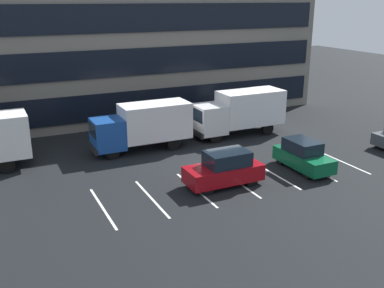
{
  "coord_description": "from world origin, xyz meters",
  "views": [
    {
      "loc": [
        -13.44,
        -24.33,
        10.78
      ],
      "look_at": [
        -1.12,
        1.45,
        1.4
      ],
      "focal_mm": 41.78,
      "sensor_mm": 36.0,
      "label": 1
    }
  ],
  "objects_px": {
    "suv_forest": "(303,156)",
    "suv_maroon": "(225,169)",
    "box_truck_white": "(240,111)",
    "box_truck_blue": "(143,125)"
  },
  "relations": [
    {
      "from": "suv_forest",
      "to": "suv_maroon",
      "type": "distance_m",
      "value": 5.93
    },
    {
      "from": "box_truck_white",
      "to": "suv_maroon",
      "type": "height_order",
      "value": "box_truck_white"
    },
    {
      "from": "box_truck_white",
      "to": "box_truck_blue",
      "type": "distance_m",
      "value": 8.43
    },
    {
      "from": "box_truck_white",
      "to": "suv_forest",
      "type": "relative_size",
      "value": 1.78
    },
    {
      "from": "suv_forest",
      "to": "suv_maroon",
      "type": "xyz_separation_m",
      "value": [
        -5.93,
        -0.05,
        0.07
      ]
    },
    {
      "from": "suv_forest",
      "to": "box_truck_white",
      "type": "bearing_deg",
      "value": 87.6
    },
    {
      "from": "box_truck_blue",
      "to": "suv_maroon",
      "type": "bearing_deg",
      "value": -75.68
    },
    {
      "from": "box_truck_blue",
      "to": "suv_forest",
      "type": "bearing_deg",
      "value": -45.87
    },
    {
      "from": "box_truck_blue",
      "to": "suv_maroon",
      "type": "distance_m",
      "value": 8.68
    },
    {
      "from": "suv_maroon",
      "to": "suv_forest",
      "type": "bearing_deg",
      "value": 0.44
    }
  ]
}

